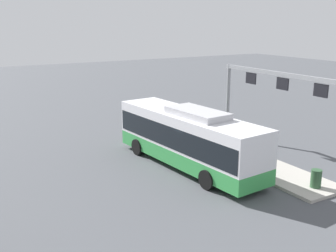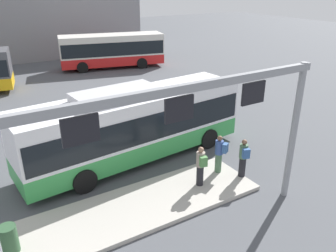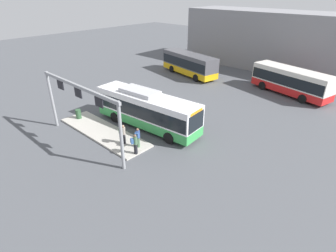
# 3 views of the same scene
# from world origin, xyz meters

# --- Properties ---
(ground_plane) EXTENTS (120.00, 120.00, 0.00)m
(ground_plane) POSITION_xyz_m (0.00, 0.00, 0.00)
(ground_plane) COLOR #4C4F54
(platform_curb) EXTENTS (10.00, 2.80, 0.16)m
(platform_curb) POSITION_xyz_m (-1.97, -3.55, 0.08)
(platform_curb) COLOR #B2ADA3
(platform_curb) RESTS_ON ground
(bus_main) EXTENTS (10.75, 3.44, 3.46)m
(bus_main) POSITION_xyz_m (-0.01, -0.00, 1.81)
(bus_main) COLOR green
(bus_main) RESTS_ON ground
(bus_background_right) EXTENTS (9.83, 4.63, 3.10)m
(bus_background_right) POSITION_xyz_m (6.30, 17.50, 1.78)
(bus_background_right) COLOR red
(bus_background_right) RESTS_ON ground
(person_boarding) EXTENTS (0.48, 0.60, 1.67)m
(person_boarding) POSITION_xyz_m (2.93, -4.00, 1.05)
(person_boarding) COLOR black
(person_boarding) RESTS_ON platform_curb
(person_waiting_near) EXTENTS (0.41, 0.57, 1.67)m
(person_waiting_near) POSITION_xyz_m (1.04, -3.63, 1.05)
(person_waiting_near) COLOR black
(person_waiting_near) RESTS_ON platform_curb
(person_waiting_mid) EXTENTS (0.52, 0.60, 1.67)m
(person_waiting_mid) POSITION_xyz_m (2.34, -3.20, 1.05)
(person_waiting_mid) COLOR #476B4C
(person_waiting_mid) RESTS_ON platform_curb
(platform_sign_gantry) EXTENTS (10.31, 0.24, 5.20)m
(platform_sign_gantry) POSITION_xyz_m (-1.36, -5.69, 3.80)
(platform_sign_gantry) COLOR gray
(platform_sign_gantry) RESTS_ON ground
(station_building) EXTENTS (27.26, 8.00, 8.49)m
(station_building) POSITION_xyz_m (-1.08, 27.75, 4.25)
(station_building) COLOR gray
(station_building) RESTS_ON ground
(trash_bin) EXTENTS (0.52, 0.52, 0.90)m
(trash_bin) POSITION_xyz_m (-5.97, -3.59, 0.61)
(trash_bin) COLOR #2D5133
(trash_bin) RESTS_ON platform_curb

